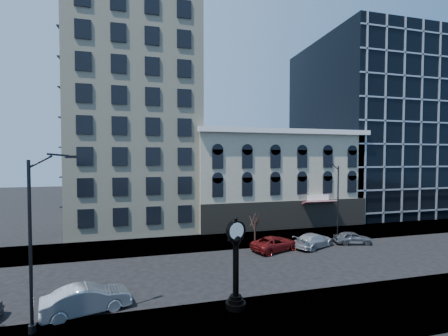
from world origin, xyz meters
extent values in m
plane|color=black|center=(0.00, 0.00, 0.00)|extent=(160.00, 160.00, 0.00)
cube|color=gray|center=(0.00, 8.00, 0.06)|extent=(160.00, 6.00, 0.12)
cube|color=gray|center=(0.00, -8.00, 0.06)|extent=(160.00, 6.00, 0.12)
cube|color=beige|center=(-6.00, 19.00, 19.00)|extent=(15.00, 15.00, 38.00)
cube|color=#B4AF94|center=(12.00, 16.00, 6.00)|extent=(22.00, 10.00, 12.00)
cube|color=white|center=(12.00, 10.80, 12.20)|extent=(22.60, 0.80, 0.60)
cube|color=black|center=(12.00, 10.95, 1.80)|extent=(22.00, 0.30, 3.60)
cube|color=maroon|center=(16.00, 10.40, 3.40)|extent=(4.50, 1.18, 0.55)
cube|color=black|center=(32.00, 21.00, 14.00)|extent=(20.00, 20.00, 28.00)
cylinder|color=black|center=(0.15, -6.10, 0.29)|extent=(1.22, 1.22, 0.33)
cylinder|color=black|center=(0.15, -6.10, 0.56)|extent=(0.89, 0.89, 0.22)
cylinder|color=black|center=(0.15, -6.10, 0.76)|extent=(0.66, 0.66, 0.18)
cylinder|color=black|center=(0.15, -6.10, 2.45)|extent=(0.35, 0.35, 3.21)
sphere|color=black|center=(0.15, -6.10, 4.16)|extent=(0.62, 0.62, 0.62)
cube|color=black|center=(0.15, -6.10, 4.27)|extent=(1.02, 0.53, 0.28)
cylinder|color=black|center=(0.15, -6.10, 4.72)|extent=(1.20, 0.68, 1.15)
cylinder|color=white|center=(0.15, -6.28, 4.72)|extent=(0.94, 0.31, 0.97)
cylinder|color=white|center=(0.15, -5.91, 4.72)|extent=(0.94, 0.31, 0.97)
sphere|color=black|center=(0.15, -6.10, 5.38)|extent=(0.22, 0.22, 0.22)
cylinder|color=black|center=(-10.52, -6.00, 4.49)|extent=(0.16, 0.16, 8.73)
cylinder|color=black|center=(-10.52, -6.00, 0.32)|extent=(0.37, 0.37, 0.41)
cube|color=black|center=(-8.75, -5.24, 9.00)|extent=(0.60, 0.42, 0.14)
cylinder|color=black|center=(15.47, 6.00, 4.07)|extent=(0.15, 0.15, 7.91)
cylinder|color=black|center=(15.47, 6.00, 0.30)|extent=(0.33, 0.33, 0.37)
cube|color=black|center=(13.81, 5.46, 8.16)|extent=(0.54, 0.35, 0.13)
cylinder|color=#312018|center=(5.94, 6.41, 1.21)|extent=(0.19, 0.19, 2.19)
imported|color=#A5A8AD|center=(-8.27, -4.29, 0.79)|extent=(5.05, 2.94, 1.57)
imported|color=maroon|center=(7.02, 3.77, 0.68)|extent=(5.40, 3.79, 1.37)
imported|color=#A5A8AD|center=(11.21, 3.75, 0.70)|extent=(5.20, 3.79, 1.40)
imported|color=#595B60|center=(15.71, 3.82, 0.64)|extent=(4.01, 2.30, 1.29)
camera|label=1|loc=(-4.77, -22.71, 8.96)|focal=24.00mm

